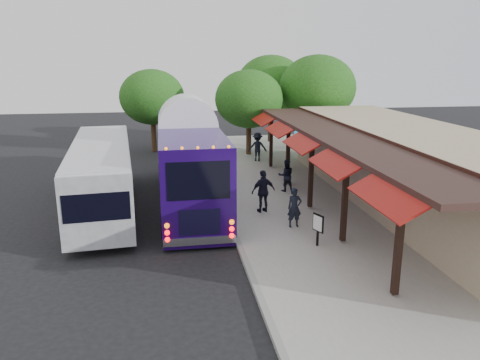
{
  "coord_description": "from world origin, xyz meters",
  "views": [
    {
      "loc": [
        -2.35,
        -15.08,
        6.66
      ],
      "look_at": [
        0.5,
        3.15,
        1.8
      ],
      "focal_mm": 35.0,
      "sensor_mm": 36.0,
      "label": 1
    }
  ],
  "objects_px": {
    "ped_b": "(286,175)",
    "ped_c": "(263,191)",
    "city_bus": "(102,173)",
    "ped_d": "(257,147)",
    "ped_a": "(295,208)",
    "sign_board": "(318,225)",
    "coach_bus": "(188,158)"
  },
  "relations": [
    {
      "from": "coach_bus",
      "to": "ped_d",
      "type": "relative_size",
      "value": 6.8
    },
    {
      "from": "city_bus",
      "to": "ped_c",
      "type": "relative_size",
      "value": 6.14
    },
    {
      "from": "coach_bus",
      "to": "sign_board",
      "type": "xyz_separation_m",
      "value": [
        4.22,
        -6.53,
        -1.18
      ]
    },
    {
      "from": "coach_bus",
      "to": "city_bus",
      "type": "height_order",
      "value": "coach_bus"
    },
    {
      "from": "ped_a",
      "to": "ped_d",
      "type": "xyz_separation_m",
      "value": [
        0.87,
        12.17,
        0.13
      ]
    },
    {
      "from": "coach_bus",
      "to": "ped_b",
      "type": "height_order",
      "value": "coach_bus"
    },
    {
      "from": "city_bus",
      "to": "ped_d",
      "type": "bearing_deg",
      "value": 38.43
    },
    {
      "from": "ped_d",
      "to": "coach_bus",
      "type": "bearing_deg",
      "value": 65.6
    },
    {
      "from": "ped_a",
      "to": "city_bus",
      "type": "bearing_deg",
      "value": 149.83
    },
    {
      "from": "ped_a",
      "to": "ped_d",
      "type": "distance_m",
      "value": 12.2
    },
    {
      "from": "city_bus",
      "to": "ped_d",
      "type": "xyz_separation_m",
      "value": [
        8.63,
        8.25,
        -0.6
      ]
    },
    {
      "from": "ped_b",
      "to": "sign_board",
      "type": "bearing_deg",
      "value": 86.37
    },
    {
      "from": "ped_a",
      "to": "ped_d",
      "type": "bearing_deg",
      "value": 82.56
    },
    {
      "from": "ped_b",
      "to": "coach_bus",
      "type": "bearing_deg",
      "value": 7.14
    },
    {
      "from": "ped_d",
      "to": "city_bus",
      "type": "bearing_deg",
      "value": 51.39
    },
    {
      "from": "ped_b",
      "to": "ped_c",
      "type": "xyz_separation_m",
      "value": [
        -1.77,
        -3.01,
        0.12
      ]
    },
    {
      "from": "city_bus",
      "to": "ped_c",
      "type": "height_order",
      "value": "city_bus"
    },
    {
      "from": "coach_bus",
      "to": "ped_b",
      "type": "distance_m",
      "value": 5.01
    },
    {
      "from": "ped_d",
      "to": "ped_b",
      "type": "bearing_deg",
      "value": 98.16
    },
    {
      "from": "ped_a",
      "to": "ped_c",
      "type": "relative_size",
      "value": 0.85
    },
    {
      "from": "coach_bus",
      "to": "ped_d",
      "type": "xyz_separation_m",
      "value": [
        4.79,
        7.64,
        -1.06
      ]
    },
    {
      "from": "city_bus",
      "to": "ped_d",
      "type": "height_order",
      "value": "city_bus"
    },
    {
      "from": "city_bus",
      "to": "sign_board",
      "type": "relative_size",
      "value": 9.66
    },
    {
      "from": "city_bus",
      "to": "sign_board",
      "type": "distance_m",
      "value": 10.03
    },
    {
      "from": "ped_b",
      "to": "ped_c",
      "type": "distance_m",
      "value": 3.49
    },
    {
      "from": "city_bus",
      "to": "sign_board",
      "type": "bearing_deg",
      "value": -41.63
    },
    {
      "from": "ped_c",
      "to": "city_bus",
      "type": "bearing_deg",
      "value": -29.56
    },
    {
      "from": "coach_bus",
      "to": "ped_c",
      "type": "relative_size",
      "value": 6.72
    },
    {
      "from": "ped_a",
      "to": "ped_c",
      "type": "bearing_deg",
      "value": 109.46
    },
    {
      "from": "ped_b",
      "to": "sign_board",
      "type": "distance_m",
      "value": 7.04
    },
    {
      "from": "coach_bus",
      "to": "ped_d",
      "type": "bearing_deg",
      "value": 57.2
    },
    {
      "from": "coach_bus",
      "to": "ped_c",
      "type": "height_order",
      "value": "coach_bus"
    }
  ]
}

